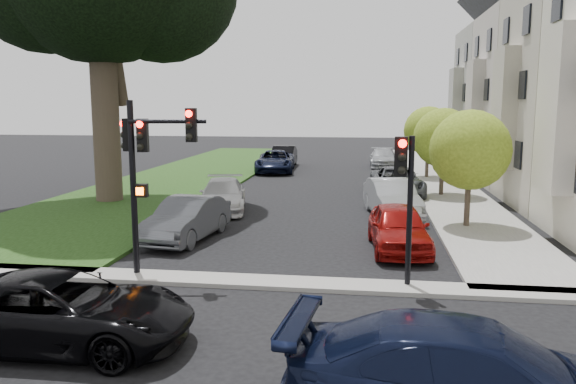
# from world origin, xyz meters

# --- Properties ---
(ground) EXTENTS (140.00, 140.00, 0.00)m
(ground) POSITION_xyz_m (0.00, 0.00, 0.00)
(ground) COLOR black
(ground) RESTS_ON ground
(grass_strip) EXTENTS (8.00, 44.00, 0.12)m
(grass_strip) POSITION_xyz_m (-9.00, 24.00, 0.06)
(grass_strip) COLOR black
(grass_strip) RESTS_ON ground
(sidewalk_right) EXTENTS (3.50, 44.00, 0.12)m
(sidewalk_right) POSITION_xyz_m (6.75, 24.00, 0.06)
(sidewalk_right) COLOR gray
(sidewalk_right) RESTS_ON ground
(sidewalk_cross) EXTENTS (60.00, 1.00, 0.12)m
(sidewalk_cross) POSITION_xyz_m (0.00, 2.00, 0.06)
(sidewalk_cross) COLOR gray
(sidewalk_cross) RESTS_ON ground
(house_c) EXTENTS (7.70, 7.55, 15.97)m
(house_c) POSITION_xyz_m (12.45, 23.00, 6.93)
(house_c) COLOR #9C9A98
(house_c) RESTS_ON ground
(house_d) EXTENTS (7.70, 7.55, 15.97)m
(house_d) POSITION_xyz_m (12.45, 30.50, 6.93)
(house_d) COLOR #9E9B8C
(house_d) RESTS_ON ground
(small_tree_a) EXTENTS (3.00, 3.00, 4.50)m
(small_tree_a) POSITION_xyz_m (6.20, 9.70, 3.00)
(small_tree_a) COLOR #403A2B
(small_tree_a) RESTS_ON ground
(small_tree_b) EXTENTS (3.02, 3.02, 4.52)m
(small_tree_b) POSITION_xyz_m (6.20, 17.27, 3.01)
(small_tree_b) COLOR #403A2B
(small_tree_b) RESTS_ON ground
(small_tree_c) EXTENTS (3.05, 3.05, 4.58)m
(small_tree_c) POSITION_xyz_m (6.20, 24.50, 3.05)
(small_tree_c) COLOR #403A2B
(small_tree_c) RESTS_ON ground
(traffic_signal_main) EXTENTS (2.35, 0.61, 4.79)m
(traffic_signal_main) POSITION_xyz_m (-3.42, 2.23, 3.30)
(traffic_signal_main) COLOR black
(traffic_signal_main) RESTS_ON ground
(traffic_signal_secondary) EXTENTS (0.51, 0.41, 3.91)m
(traffic_signal_secondary) POSITION_xyz_m (3.36, 2.19, 2.73)
(traffic_signal_secondary) COLOR black
(traffic_signal_secondary) RESTS_ON ground
(car_cross_near) EXTENTS (5.23, 2.55, 1.43)m
(car_cross_near) POSITION_xyz_m (-3.44, -2.28, 0.72)
(car_cross_near) COLOR black
(car_cross_near) RESTS_ON ground
(car_cross_far) EXTENTS (5.76, 2.81, 1.62)m
(car_cross_far) POSITION_xyz_m (4.01, -4.24, 0.81)
(car_cross_far) COLOR black
(car_cross_far) RESTS_ON ground
(car_parked_0) EXTENTS (2.10, 4.53, 1.50)m
(car_parked_0) POSITION_xyz_m (3.45, 6.06, 0.75)
(car_parked_0) COLOR maroon
(car_parked_0) RESTS_ON ground
(car_parked_1) EXTENTS (2.47, 4.97, 1.57)m
(car_parked_1) POSITION_xyz_m (3.47, 11.66, 0.78)
(car_parked_1) COLOR #999BA0
(car_parked_1) RESTS_ON ground
(car_parked_2) EXTENTS (2.80, 5.48, 1.48)m
(car_parked_2) POSITION_xyz_m (3.97, 17.23, 0.74)
(car_parked_2) COLOR #3F4247
(car_parked_2) RESTS_ON ground
(car_parked_4) EXTENTS (2.02, 4.80, 1.38)m
(car_parked_4) POSITION_xyz_m (3.60, 30.90, 0.69)
(car_parked_4) COLOR #999BA0
(car_parked_4) RESTS_ON ground
(car_parked_5) EXTENTS (2.11, 4.66, 1.48)m
(car_parked_5) POSITION_xyz_m (-3.75, 6.46, 0.74)
(car_parked_5) COLOR #3F4247
(car_parked_5) RESTS_ON ground
(car_parked_6) EXTENTS (2.88, 5.12, 1.40)m
(car_parked_6) POSITION_xyz_m (-3.90, 11.93, 0.70)
(car_parked_6) COLOR silver
(car_parked_6) RESTS_ON ground
(car_parked_8) EXTENTS (3.01, 5.68, 1.52)m
(car_parked_8) POSITION_xyz_m (-3.94, 26.54, 0.76)
(car_parked_8) COLOR black
(car_parked_8) RESTS_ON ground
(car_parked_9) EXTENTS (1.79, 4.80, 1.57)m
(car_parked_9) POSITION_xyz_m (-3.86, 30.00, 0.78)
(car_parked_9) COLOR black
(car_parked_9) RESTS_ON ground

